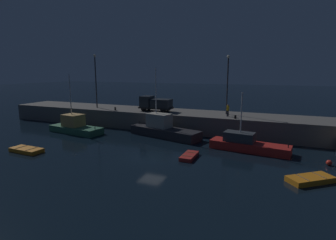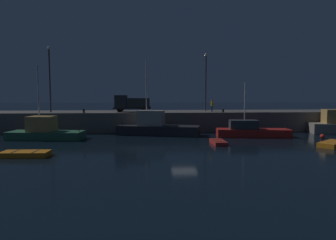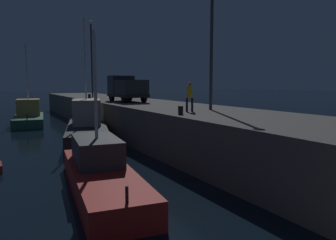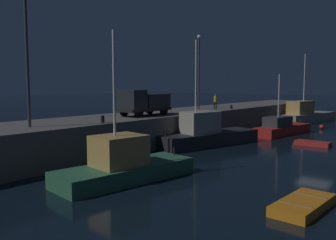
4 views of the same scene
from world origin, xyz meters
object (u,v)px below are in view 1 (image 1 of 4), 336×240
dinghy_red_small (189,156)px  dinghy_orange_near (27,150)px  lamp_post_west (96,77)px  utility_truck (155,103)px  fishing_boat_blue (75,126)px  rowboat_white_mid (310,179)px  lamp_post_east (228,80)px  mooring_buoy_near (329,163)px  bollard_west (235,117)px  dockworker (228,109)px  fishing_trawler_red (247,144)px  bollard_central (115,109)px  fishing_boat_orange (163,129)px

dinghy_red_small → dinghy_orange_near: bearing=-163.9°
lamp_post_west → utility_truck: bearing=0.1°
fishing_boat_blue → rowboat_white_mid: fishing_boat_blue is taller
fishing_boat_blue → lamp_post_east: lamp_post_east is taller
mooring_buoy_near → bollard_west: bearing=144.8°
dinghy_red_small → dockworker: size_ratio=1.75×
bollard_west → fishing_trawler_red: bearing=-67.1°
utility_truck → bollard_central: utility_truck is taller
fishing_boat_blue → bollard_west: (22.43, 5.53, 2.04)m
lamp_post_east → bollard_west: lamp_post_east is taller
dinghy_red_small → fishing_trawler_red: bearing=43.8°
rowboat_white_mid → bollard_central: (-27.21, 12.40, 2.77)m
fishing_boat_blue → dinghy_red_small: fishing_boat_blue is taller
utility_truck → lamp_post_west: bearing=-179.9°
bollard_west → bollard_central: size_ratio=0.88×
rowboat_white_mid → utility_truck: utility_truck is taller
fishing_boat_orange → mooring_buoy_near: (19.54, -4.47, -0.77)m
fishing_boat_orange → bollard_central: size_ratio=20.21×
mooring_buoy_near → utility_truck: size_ratio=0.10×
mooring_buoy_near → bollard_central: bearing=165.9°
dockworker → dinghy_orange_near: bearing=-139.4°
mooring_buoy_near → dockworker: dockworker is taller
dinghy_red_small → bollard_central: size_ratio=5.67×
dinghy_orange_near → dinghy_red_small: (17.68, 5.11, -0.03)m
fishing_boat_orange → utility_truck: (-3.37, 4.59, 2.93)m
fishing_trawler_red → fishing_boat_blue: size_ratio=1.02×
fishing_trawler_red → dinghy_orange_near: fishing_trawler_red is taller
dinghy_orange_near → mooring_buoy_near: (30.92, 8.15, 0.05)m
rowboat_white_mid → lamp_post_west: bearing=156.3°
bollard_west → bollard_central: 19.09m
rowboat_white_mid → lamp_post_east: lamp_post_east is taller
lamp_post_east → bollard_central: 18.16m
dinghy_orange_near → bollard_central: bearing=83.9°
lamp_post_east → dockworker: size_ratio=4.89×
fishing_boat_orange → lamp_post_west: size_ratio=1.20×
fishing_boat_blue → bollard_west: fishing_boat_blue is taller
bollard_central → mooring_buoy_near: bearing=-14.1°
bollard_central → utility_truck: bearing=15.2°
fishing_trawler_red → lamp_post_east: size_ratio=1.06×
lamp_post_west → bollard_central: bearing=-19.2°
dinghy_orange_near → rowboat_white_mid: (28.87, 3.09, 0.01)m
fishing_boat_blue → dinghy_red_small: bearing=-13.6°
fishing_boat_orange → bollard_west: fishing_boat_orange is taller
lamp_post_east → dockworker: bearing=-74.0°
utility_truck → dockworker: bearing=-2.6°
dinghy_red_small → bollard_west: bearing=73.2°
lamp_post_west → fishing_boat_blue: bearing=-78.1°
fishing_trawler_red → fishing_boat_blue: fishing_boat_blue is taller
fishing_boat_orange → dockworker: (8.10, 4.07, 2.69)m
bollard_central → lamp_post_east: bearing=10.3°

